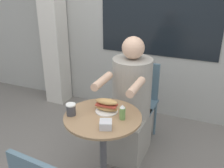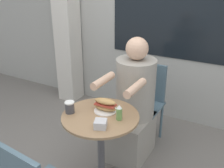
# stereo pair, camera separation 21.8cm
# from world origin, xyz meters

# --- Properties ---
(storefront_wall) EXTENTS (8.00, 0.09, 2.80)m
(storefront_wall) POSITION_xyz_m (0.00, 1.48, 1.40)
(storefront_wall) COLOR #9E9E99
(storefront_wall) RESTS_ON ground_plane
(lattice_pillar) EXTENTS (0.27, 0.27, 2.40)m
(lattice_pillar) POSITION_xyz_m (-1.30, 1.29, 1.20)
(lattice_pillar) COLOR beige
(lattice_pillar) RESTS_ON ground_plane
(cafe_table) EXTENTS (0.63, 0.63, 0.71)m
(cafe_table) POSITION_xyz_m (0.00, 0.00, 0.51)
(cafe_table) COLOR #997551
(cafe_table) RESTS_ON ground_plane
(diner_chair) EXTENTS (0.39, 0.39, 0.87)m
(diner_chair) POSITION_xyz_m (0.06, 0.87, 0.52)
(diner_chair) COLOR slate
(diner_chair) RESTS_ON ground_plane
(seated_diner) EXTENTS (0.39, 0.69, 1.24)m
(seated_diner) POSITION_xyz_m (0.06, 0.52, 0.53)
(seated_diner) COLOR gray
(seated_diner) RESTS_ON ground_plane
(sandwich_on_plate) EXTENTS (0.19, 0.19, 0.11)m
(sandwich_on_plate) POSITION_xyz_m (0.00, 0.08, 0.76)
(sandwich_on_plate) COLOR white
(sandwich_on_plate) RESTS_ON cafe_table
(drink_cup) EXTENTS (0.08, 0.08, 0.10)m
(drink_cup) POSITION_xyz_m (-0.24, -0.08, 0.76)
(drink_cup) COLOR #424247
(drink_cup) RESTS_ON cafe_table
(napkin_box) EXTENTS (0.12, 0.12, 0.06)m
(napkin_box) POSITION_xyz_m (0.09, -0.15, 0.74)
(napkin_box) COLOR silver
(napkin_box) RESTS_ON cafe_table
(condiment_bottle) EXTENTS (0.05, 0.05, 0.13)m
(condiment_bottle) POSITION_xyz_m (0.16, 0.02, 0.77)
(condiment_bottle) COLOR #66934C
(condiment_bottle) RESTS_ON cafe_table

